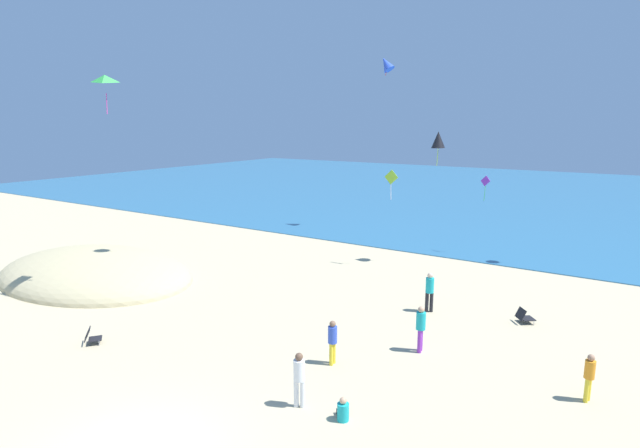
{
  "coord_description": "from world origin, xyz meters",
  "views": [
    {
      "loc": [
        9.6,
        -6.64,
        7.79
      ],
      "look_at": [
        0.0,
        8.14,
        4.26
      ],
      "focal_mm": 28.68,
      "sensor_mm": 36.0,
      "label": 1
    }
  ],
  "objects_px": {
    "beach_chair_far_left": "(524,316)",
    "kite_lime": "(391,178)",
    "kite_green": "(105,79)",
    "person_3": "(589,374)",
    "kite_purple": "(485,182)",
    "person_1": "(333,339)",
    "person_6": "(343,411)",
    "beach_chair_mid_beach": "(91,336)",
    "person_2": "(299,376)",
    "person_0": "(421,326)",
    "kite_black": "(438,140)",
    "kite_blue": "(386,64)",
    "person_4": "(430,289)"
  },
  "relations": [
    {
      "from": "beach_chair_far_left",
      "to": "kite_lime",
      "type": "distance_m",
      "value": 10.27
    },
    {
      "from": "kite_green",
      "to": "person_3",
      "type": "bearing_deg",
      "value": 6.42
    },
    {
      "from": "kite_purple",
      "to": "kite_green",
      "type": "relative_size",
      "value": 0.93
    },
    {
      "from": "person_3",
      "to": "person_1",
      "type": "bearing_deg",
      "value": 30.59
    },
    {
      "from": "kite_purple",
      "to": "person_6",
      "type": "bearing_deg",
      "value": -84.52
    },
    {
      "from": "beach_chair_mid_beach",
      "to": "person_2",
      "type": "xyz_separation_m",
      "value": [
        8.58,
        0.7,
        0.64
      ]
    },
    {
      "from": "person_0",
      "to": "person_3",
      "type": "bearing_deg",
      "value": -13.77
    },
    {
      "from": "person_1",
      "to": "kite_black",
      "type": "height_order",
      "value": "kite_black"
    },
    {
      "from": "person_3",
      "to": "kite_blue",
      "type": "distance_m",
      "value": 26.47
    },
    {
      "from": "person_0",
      "to": "person_2",
      "type": "xyz_separation_m",
      "value": [
        -1.47,
        -5.11,
        -0.02
      ]
    },
    {
      "from": "kite_purple",
      "to": "kite_black",
      "type": "bearing_deg",
      "value": -115.15
    },
    {
      "from": "person_1",
      "to": "kite_blue",
      "type": "relative_size",
      "value": 1.05
    },
    {
      "from": "kite_purple",
      "to": "person_4",
      "type": "bearing_deg",
      "value": -85.31
    },
    {
      "from": "beach_chair_far_left",
      "to": "kite_blue",
      "type": "bearing_deg",
      "value": 95.34
    },
    {
      "from": "person_2",
      "to": "person_6",
      "type": "relative_size",
      "value": 2.4
    },
    {
      "from": "kite_purple",
      "to": "kite_blue",
      "type": "xyz_separation_m",
      "value": [
        -8.28,
        3.51,
        7.43
      ]
    },
    {
      "from": "kite_green",
      "to": "person_6",
      "type": "bearing_deg",
      "value": -11.22
    },
    {
      "from": "beach_chair_far_left",
      "to": "kite_purple",
      "type": "xyz_separation_m",
      "value": [
        -4.47,
        9.86,
        4.06
      ]
    },
    {
      "from": "person_3",
      "to": "kite_blue",
      "type": "bearing_deg",
      "value": -34.86
    },
    {
      "from": "beach_chair_far_left",
      "to": "person_1",
      "type": "height_order",
      "value": "person_1"
    },
    {
      "from": "beach_chair_far_left",
      "to": "person_6",
      "type": "relative_size",
      "value": 1.25
    },
    {
      "from": "person_1",
      "to": "person_3",
      "type": "xyz_separation_m",
      "value": [
        7.25,
        2.01,
        -0.04
      ]
    },
    {
      "from": "kite_purple",
      "to": "kite_black",
      "type": "distance_m",
      "value": 4.67
    },
    {
      "from": "beach_chair_far_left",
      "to": "person_4",
      "type": "bearing_deg",
      "value": 155.69
    },
    {
      "from": "person_2",
      "to": "kite_green",
      "type": "xyz_separation_m",
      "value": [
        -11.44,
        2.65,
        8.57
      ]
    },
    {
      "from": "person_6",
      "to": "kite_green",
      "type": "distance_m",
      "value": 15.97
    },
    {
      "from": "person_1",
      "to": "person_6",
      "type": "bearing_deg",
      "value": 123.63
    },
    {
      "from": "beach_chair_far_left",
      "to": "kite_black",
      "type": "xyz_separation_m",
      "value": [
        -6.14,
        6.3,
        6.57
      ]
    },
    {
      "from": "person_6",
      "to": "beach_chair_far_left",
      "type": "bearing_deg",
      "value": -55.54
    },
    {
      "from": "person_0",
      "to": "kite_purple",
      "type": "relative_size",
      "value": 1.11
    },
    {
      "from": "beach_chair_mid_beach",
      "to": "person_0",
      "type": "height_order",
      "value": "person_0"
    },
    {
      "from": "person_1",
      "to": "person_2",
      "type": "distance_m",
      "value": 2.74
    },
    {
      "from": "kite_purple",
      "to": "kite_green",
      "type": "distance_m",
      "value": 20.82
    },
    {
      "from": "person_1",
      "to": "kite_green",
      "type": "height_order",
      "value": "kite_green"
    },
    {
      "from": "kite_purple",
      "to": "kite_blue",
      "type": "height_order",
      "value": "kite_blue"
    },
    {
      "from": "person_1",
      "to": "person_4",
      "type": "distance_m",
      "value": 6.26
    },
    {
      "from": "person_0",
      "to": "person_1",
      "type": "xyz_separation_m",
      "value": [
        -2.04,
        -2.44,
        -0.08
      ]
    },
    {
      "from": "beach_chair_mid_beach",
      "to": "kite_lime",
      "type": "bearing_deg",
      "value": 20.19
    },
    {
      "from": "person_1",
      "to": "person_3",
      "type": "distance_m",
      "value": 7.52
    },
    {
      "from": "person_2",
      "to": "kite_black",
      "type": "distance_m",
      "value": 17.26
    },
    {
      "from": "person_2",
      "to": "kite_black",
      "type": "xyz_separation_m",
      "value": [
        -2.21,
        16.06,
        5.92
      ]
    },
    {
      "from": "beach_chair_mid_beach",
      "to": "kite_purple",
      "type": "xyz_separation_m",
      "value": [
        8.05,
        20.32,
        4.05
      ]
    },
    {
      "from": "beach_chair_mid_beach",
      "to": "kite_black",
      "type": "xyz_separation_m",
      "value": [
        6.37,
        16.76,
        6.56
      ]
    },
    {
      "from": "kite_blue",
      "to": "kite_lime",
      "type": "distance_m",
      "value": 12.19
    },
    {
      "from": "kite_lime",
      "to": "person_0",
      "type": "bearing_deg",
      "value": -58.87
    },
    {
      "from": "person_0",
      "to": "kite_black",
      "type": "bearing_deg",
      "value": 99.55
    },
    {
      "from": "person_0",
      "to": "kite_lime",
      "type": "distance_m",
      "value": 11.41
    },
    {
      "from": "kite_lime",
      "to": "person_6",
      "type": "bearing_deg",
      "value": -69.14
    },
    {
      "from": "person_4",
      "to": "kite_blue",
      "type": "xyz_separation_m",
      "value": [
        -9.17,
        14.26,
        10.79
      ]
    },
    {
      "from": "beach_chair_far_left",
      "to": "kite_blue",
      "type": "height_order",
      "value": "kite_blue"
    }
  ]
}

